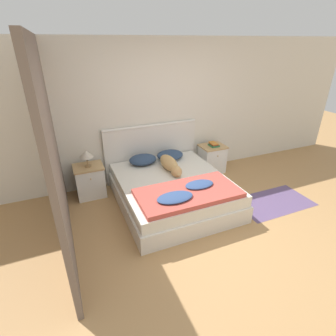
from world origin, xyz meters
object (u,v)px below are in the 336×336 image
Objects in this scene: pillow_right at (170,155)px; book_stack at (214,144)px; nightstand_right at (212,159)px; table_lamp at (86,155)px; nightstand_left at (90,181)px; bed at (173,191)px; dog at (170,164)px; pillow_left at (143,160)px.

pillow_right is 0.96m from book_stack.
pillow_right is at bearing -178.95° from book_stack.
table_lamp reaches higher than nightstand_right.
book_stack reaches higher than nightstand_left.
table_lamp reaches higher than nightstand_left.
nightstand_right is 2.74× the size of book_stack.
bed is 0.47m from dog.
pillow_left is 2.41× the size of book_stack.
nightstand_left is at bearing 160.65° from dog.
book_stack is at bearing -0.15° from table_lamp.
bed is at bearing -31.68° from table_lamp.
bed is at bearing -105.36° from dog.
nightstand_right is 2.50m from table_lamp.
table_lamp is (-0.96, 0.02, 0.25)m from pillow_left.
bed is 3.45× the size of nightstand_right.
bed is at bearing -148.55° from book_stack.
pillow_right reaches higher than bed.
bed is 3.92× the size of pillow_left.
nightstand_left is 2.74× the size of book_stack.
nightstand_left is 0.99m from pillow_left.
pillow_left is at bearing -1.43° from table_lamp.
pillow_left is at bearing 110.07° from bed.
bed is at bearing -32.19° from nightstand_left.
dog is at bearing -113.38° from pillow_right.
dog is (0.35, -0.42, 0.02)m from pillow_left.
pillow_left is 0.62× the size of dog.
nightstand_right is (1.22, 0.77, 0.06)m from bed.
nightstand_left is at bearing 180.00° from nightstand_right.
pillow_left is at bearing -178.50° from nightstand_right.
table_lamp is (-2.45, 0.01, 0.18)m from book_stack.
pillow_right is at bearing 0.00° from pillow_left.
bed is at bearing -110.07° from pillow_right.
nightstand_left is 0.70× the size of dog.
nightstand_right reaches higher than bed.
book_stack is at bearing -87.87° from nightstand_right.
nightstand_right is at bearing 0.00° from nightstand_left.
nightstand_left is 0.50m from table_lamp.
table_lamp reaches higher than dog.
pillow_left is 0.99m from table_lamp.
nightstand_left is 1.14× the size of pillow_left.
table_lamp is (-2.45, -0.02, 0.50)m from nightstand_right.
table_lamp is at bearing -179.64° from nightstand_right.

